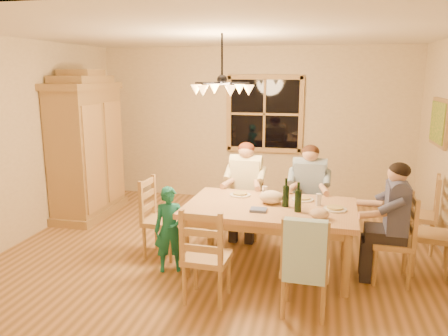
% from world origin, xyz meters
% --- Properties ---
extents(floor, '(5.50, 5.50, 0.00)m').
position_xyz_m(floor, '(0.00, 0.00, 0.00)').
color(floor, brown).
rests_on(floor, ground).
extents(ceiling, '(5.50, 5.00, 0.02)m').
position_xyz_m(ceiling, '(0.00, 0.00, 2.70)').
color(ceiling, white).
rests_on(ceiling, wall_back).
extents(wall_back, '(5.50, 0.02, 2.70)m').
position_xyz_m(wall_back, '(0.00, 2.50, 1.35)').
color(wall_back, '#CBB68F').
rests_on(wall_back, floor).
extents(wall_left, '(0.02, 5.00, 2.70)m').
position_xyz_m(wall_left, '(-2.75, 0.00, 1.35)').
color(wall_left, '#CBB68F').
rests_on(wall_left, floor).
extents(window, '(1.30, 0.06, 1.30)m').
position_xyz_m(window, '(0.20, 2.47, 1.55)').
color(window, black).
rests_on(window, wall_back).
extents(painting, '(0.06, 0.78, 0.64)m').
position_xyz_m(painting, '(2.71, 1.20, 1.60)').
color(painting, '#9D7C44').
rests_on(painting, wall_right).
extents(chandelier, '(0.77, 0.68, 0.71)m').
position_xyz_m(chandelier, '(-0.00, 0.00, 2.08)').
color(chandelier, black).
rests_on(chandelier, ceiling).
extents(armoire, '(0.66, 1.40, 2.30)m').
position_xyz_m(armoire, '(-2.42, 1.03, 1.06)').
color(armoire, '#9D7C44').
rests_on(armoire, floor).
extents(dining_table, '(1.98, 1.26, 0.76)m').
position_xyz_m(dining_table, '(0.64, -0.32, 0.66)').
color(dining_table, tan).
rests_on(dining_table, floor).
extents(chair_far_left, '(0.46, 0.44, 0.99)m').
position_xyz_m(chair_far_left, '(0.19, 0.61, 0.30)').
color(chair_far_left, tan).
rests_on(chair_far_left, floor).
extents(chair_far_right, '(0.46, 0.44, 0.99)m').
position_xyz_m(chair_far_right, '(1.05, 0.57, 0.30)').
color(chair_far_right, tan).
rests_on(chair_far_right, floor).
extents(chair_near_left, '(0.46, 0.44, 0.99)m').
position_xyz_m(chair_near_left, '(0.12, -1.21, 0.30)').
color(chair_near_left, tan).
rests_on(chair_near_left, floor).
extents(chair_near_right, '(0.46, 0.44, 0.99)m').
position_xyz_m(chair_near_right, '(1.08, -1.25, 0.30)').
color(chair_near_right, tan).
rests_on(chair_near_right, floor).
extents(chair_end_left, '(0.44, 0.46, 0.99)m').
position_xyz_m(chair_end_left, '(-0.70, -0.26, 0.30)').
color(chair_end_left, tan).
rests_on(chair_end_left, floor).
extents(chair_end_right, '(0.44, 0.46, 0.99)m').
position_xyz_m(chair_end_right, '(1.98, -0.38, 0.30)').
color(chair_end_right, tan).
rests_on(chair_end_right, floor).
extents(adult_woman, '(0.41, 0.44, 0.87)m').
position_xyz_m(adult_woman, '(0.19, 0.61, 0.84)').
color(adult_woman, beige).
rests_on(adult_woman, floor).
extents(adult_plaid_man, '(0.41, 0.44, 0.87)m').
position_xyz_m(adult_plaid_man, '(1.05, 0.57, 0.84)').
color(adult_plaid_man, '#305884').
rests_on(adult_plaid_man, floor).
extents(adult_slate_man, '(0.44, 0.41, 0.87)m').
position_xyz_m(adult_slate_man, '(1.98, -0.38, 0.84)').
color(adult_slate_man, '#44496D').
rests_on(adult_slate_man, floor).
extents(towel, '(0.38, 0.12, 0.58)m').
position_xyz_m(towel, '(1.07, -1.44, 0.70)').
color(towel, '#AFDDED').
rests_on(towel, chair_near_right).
extents(wine_bottle_a, '(0.08, 0.08, 0.33)m').
position_xyz_m(wine_bottle_a, '(0.81, -0.33, 0.93)').
color(wine_bottle_a, black).
rests_on(wine_bottle_a, dining_table).
extents(wine_bottle_b, '(0.08, 0.08, 0.33)m').
position_xyz_m(wine_bottle_b, '(0.96, -0.48, 0.93)').
color(wine_bottle_b, black).
rests_on(wine_bottle_b, dining_table).
extents(plate_woman, '(0.26, 0.26, 0.02)m').
position_xyz_m(plate_woman, '(0.23, 0.01, 0.77)').
color(plate_woman, white).
rests_on(plate_woman, dining_table).
extents(plate_plaid, '(0.26, 0.26, 0.02)m').
position_xyz_m(plate_plaid, '(0.99, -0.02, 0.77)').
color(plate_plaid, white).
rests_on(plate_plaid, dining_table).
extents(plate_slate, '(0.26, 0.26, 0.02)m').
position_xyz_m(plate_slate, '(1.36, -0.34, 0.77)').
color(plate_slate, white).
rests_on(plate_slate, dining_table).
extents(wine_glass_a, '(0.06, 0.06, 0.14)m').
position_xyz_m(wine_glass_a, '(0.53, -0.00, 0.83)').
color(wine_glass_a, silver).
rests_on(wine_glass_a, dining_table).
extents(wine_glass_b, '(0.06, 0.06, 0.14)m').
position_xyz_m(wine_glass_b, '(1.18, -0.20, 0.83)').
color(wine_glass_b, silver).
rests_on(wine_glass_b, dining_table).
extents(cap, '(0.20, 0.20, 0.11)m').
position_xyz_m(cap, '(1.19, -0.69, 0.82)').
color(cap, tan).
rests_on(cap, dining_table).
extents(napkin, '(0.19, 0.15, 0.03)m').
position_xyz_m(napkin, '(0.54, -0.56, 0.78)').
color(napkin, '#4E5C90').
rests_on(napkin, dining_table).
extents(cloth_bundle, '(0.28, 0.22, 0.15)m').
position_xyz_m(cloth_bundle, '(0.64, -0.24, 0.84)').
color(cloth_bundle, beige).
rests_on(cloth_bundle, dining_table).
extents(child, '(0.43, 0.35, 1.00)m').
position_xyz_m(child, '(-0.47, -0.65, 0.50)').
color(child, '#186F60').
rests_on(child, floor).
extents(chair_spare_front, '(0.50, 0.51, 0.99)m').
position_xyz_m(chair_spare_front, '(2.45, -0.06, 0.30)').
color(chair_spare_front, tan).
rests_on(chair_spare_front, floor).
extents(chair_spare_back, '(0.50, 0.51, 0.99)m').
position_xyz_m(chair_spare_back, '(2.45, 0.64, 0.30)').
color(chair_spare_back, tan).
rests_on(chair_spare_back, floor).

